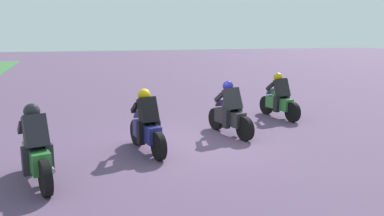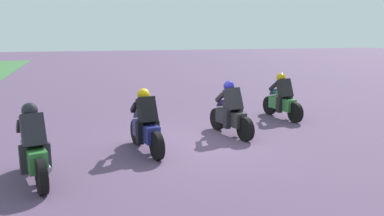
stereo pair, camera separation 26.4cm
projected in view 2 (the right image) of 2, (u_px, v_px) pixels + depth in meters
The scene contains 5 objects.
ground_plane at pixel (191, 142), 9.95m from camera, with size 120.00×120.00×0.00m, color #533D5A.
rider_lane_a at pixel (282, 100), 12.69m from camera, with size 2.04×0.57×1.51m.
rider_lane_b at pixel (231, 113), 10.55m from camera, with size 2.03×0.62×1.51m.
rider_lane_c at pixel (146, 126), 9.06m from camera, with size 2.04×0.60×1.51m.
rider_lane_d at pixel (34, 150), 7.18m from camera, with size 2.02×0.66×1.51m.
Camera 2 is at (-9.17, 2.86, 2.75)m, focal length 35.74 mm.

